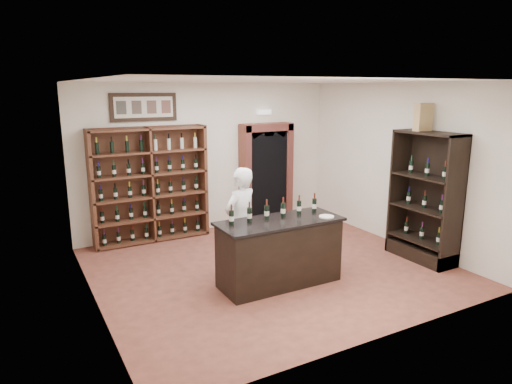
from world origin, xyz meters
TOP-DOWN VIEW (x-y plane):
  - floor at (0.00, 0.00)m, footprint 5.50×5.50m
  - ceiling at (0.00, 0.00)m, footprint 5.50×5.50m
  - wall_back at (0.00, 2.50)m, footprint 5.50×0.04m
  - wall_left at (-2.75, 0.00)m, footprint 0.04×5.00m
  - wall_right at (2.75, 0.00)m, footprint 0.04×5.00m
  - wine_shelf at (-1.30, 2.33)m, footprint 2.20×0.38m
  - framed_picture at (-1.30, 2.47)m, footprint 1.25×0.04m
  - arched_doorway at (1.25, 2.33)m, footprint 1.17×0.35m
  - emergency_light at (1.25, 2.42)m, footprint 0.30×0.10m
  - tasting_counter at (-0.20, -0.60)m, footprint 1.88×0.78m
  - counter_bottle_0 at (-0.92, -0.46)m, footprint 0.07×0.07m
  - counter_bottle_1 at (-0.63, -0.46)m, footprint 0.07×0.07m
  - counter_bottle_2 at (-0.34, -0.46)m, footprint 0.07×0.07m
  - counter_bottle_3 at (-0.06, -0.46)m, footprint 0.07×0.07m
  - counter_bottle_4 at (0.23, -0.46)m, footprint 0.07×0.07m
  - counter_bottle_5 at (0.52, -0.46)m, footprint 0.07×0.07m
  - side_cabinet at (2.52, -0.90)m, footprint 0.48×1.20m
  - shopkeeper at (-0.54, 0.00)m, footprint 0.73×0.60m
  - plate at (0.50, -0.81)m, footprint 0.23×0.23m
  - wine_crate at (2.50, -0.72)m, footprint 0.32×0.14m

SIDE VIEW (x-z plane):
  - floor at x=0.00m, z-range 0.00..0.00m
  - tasting_counter at x=-0.20m, z-range -0.01..0.99m
  - side_cabinet at x=2.52m, z-range -0.35..1.85m
  - shopkeeper at x=-0.54m, z-range 0.00..1.72m
  - plate at x=0.50m, z-range 1.00..1.02m
  - wine_shelf at x=-1.30m, z-range 0.00..2.20m
  - counter_bottle_0 at x=-0.92m, z-range 0.96..1.26m
  - counter_bottle_1 at x=-0.63m, z-range 0.96..1.26m
  - counter_bottle_2 at x=-0.34m, z-range 0.96..1.26m
  - counter_bottle_3 at x=-0.06m, z-range 0.96..1.26m
  - counter_bottle_4 at x=0.23m, z-range 0.96..1.26m
  - counter_bottle_5 at x=0.52m, z-range 0.96..1.26m
  - arched_doorway at x=1.25m, z-range 0.05..2.22m
  - wall_back at x=0.00m, z-range 0.00..3.00m
  - wall_left at x=-2.75m, z-range 0.00..3.00m
  - wall_right at x=2.75m, z-range 0.00..3.00m
  - emergency_light at x=1.25m, z-range 2.35..2.45m
  - wine_crate at x=2.50m, z-range 2.20..2.66m
  - framed_picture at x=-1.30m, z-range 2.29..2.81m
  - ceiling at x=0.00m, z-range 3.00..3.00m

